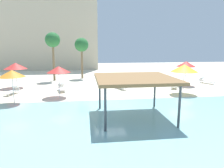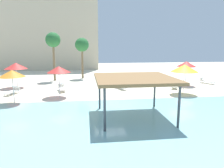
{
  "view_description": "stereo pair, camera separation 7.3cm",
  "coord_description": "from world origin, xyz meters",
  "px_view_note": "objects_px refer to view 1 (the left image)",
  "views": [
    {
      "loc": [
        -1.91,
        -15.23,
        4.49
      ],
      "look_at": [
        0.33,
        2.0,
        1.3
      ],
      "focal_mm": 33.13,
      "sensor_mm": 36.0,
      "label": 1
    },
    {
      "loc": [
        -1.84,
        -15.24,
        4.49
      ],
      "look_at": [
        0.33,
        2.0,
        1.3
      ],
      "focal_mm": 33.13,
      "sensor_mm": 36.0,
      "label": 2
    }
  ],
  "objects_px": {
    "beach_umbrella_orange_0": "(12,74)",
    "lounge_chair_4": "(61,88)",
    "lounge_chair_2": "(12,91)",
    "lounge_chair_1": "(206,81)",
    "shade_pavilion": "(135,79)",
    "beach_umbrella_red_5": "(59,69)",
    "palm_tree_1": "(53,41)",
    "lounge_chair_3": "(120,86)",
    "beach_umbrella_red_1": "(15,66)",
    "beach_umbrella_red_3": "(186,64)",
    "lounge_chair_0": "(174,85)",
    "beach_umbrella_yellow_2": "(184,68)",
    "palm_tree_0": "(82,46)"
  },
  "relations": [
    {
      "from": "beach_umbrella_red_1",
      "to": "lounge_chair_3",
      "type": "xyz_separation_m",
      "value": [
        11.16,
        -2.19,
        -2.05
      ]
    },
    {
      "from": "lounge_chair_0",
      "to": "shade_pavilion",
      "type": "bearing_deg",
      "value": -14.05
    },
    {
      "from": "lounge_chair_1",
      "to": "lounge_chair_3",
      "type": "height_order",
      "value": "same"
    },
    {
      "from": "beach_umbrella_yellow_2",
      "to": "beach_umbrella_red_3",
      "type": "xyz_separation_m",
      "value": [
        2.23,
        4.07,
        0.02
      ]
    },
    {
      "from": "shade_pavilion",
      "to": "lounge_chair_2",
      "type": "xyz_separation_m",
      "value": [
        -9.92,
        7.78,
        -2.13
      ]
    },
    {
      "from": "beach_umbrella_red_3",
      "to": "lounge_chair_1",
      "type": "bearing_deg",
      "value": 15.48
    },
    {
      "from": "beach_umbrella_red_3",
      "to": "lounge_chair_0",
      "type": "bearing_deg",
      "value": -143.94
    },
    {
      "from": "palm_tree_1",
      "to": "shade_pavilion",
      "type": "bearing_deg",
      "value": -65.3
    },
    {
      "from": "beach_umbrella_red_5",
      "to": "lounge_chair_3",
      "type": "height_order",
      "value": "beach_umbrella_red_5"
    },
    {
      "from": "beach_umbrella_yellow_2",
      "to": "beach_umbrella_red_5",
      "type": "bearing_deg",
      "value": 178.25
    },
    {
      "from": "lounge_chair_2",
      "to": "lounge_chair_3",
      "type": "bearing_deg",
      "value": 112.9
    },
    {
      "from": "lounge_chair_0",
      "to": "lounge_chair_2",
      "type": "distance_m",
      "value": 16.48
    },
    {
      "from": "lounge_chair_0",
      "to": "lounge_chair_2",
      "type": "xyz_separation_m",
      "value": [
        -16.46,
        -0.85,
        0.0
      ]
    },
    {
      "from": "lounge_chair_3",
      "to": "palm_tree_0",
      "type": "height_order",
      "value": "palm_tree_0"
    },
    {
      "from": "shade_pavilion",
      "to": "beach_umbrella_red_5",
      "type": "relative_size",
      "value": 1.74
    },
    {
      "from": "beach_umbrella_orange_0",
      "to": "lounge_chair_4",
      "type": "xyz_separation_m",
      "value": [
        3.26,
        4.1,
        -2.05
      ]
    },
    {
      "from": "beach_umbrella_orange_0",
      "to": "beach_umbrella_red_5",
      "type": "height_order",
      "value": "beach_umbrella_red_5"
    },
    {
      "from": "lounge_chair_4",
      "to": "lounge_chair_2",
      "type": "bearing_deg",
      "value": -90.84
    },
    {
      "from": "beach_umbrella_red_3",
      "to": "lounge_chair_2",
      "type": "height_order",
      "value": "beach_umbrella_red_3"
    },
    {
      "from": "shade_pavilion",
      "to": "beach_umbrella_red_1",
      "type": "bearing_deg",
      "value": 133.28
    },
    {
      "from": "beach_umbrella_red_5",
      "to": "lounge_chair_1",
      "type": "relative_size",
      "value": 1.39
    },
    {
      "from": "lounge_chair_1",
      "to": "lounge_chair_2",
      "type": "xyz_separation_m",
      "value": [
        -21.51,
        -3.12,
        0.0
      ]
    },
    {
      "from": "beach_umbrella_yellow_2",
      "to": "palm_tree_0",
      "type": "bearing_deg",
      "value": 131.32
    },
    {
      "from": "lounge_chair_0",
      "to": "lounge_chair_4",
      "type": "relative_size",
      "value": 1.0
    },
    {
      "from": "lounge_chair_0",
      "to": "lounge_chair_4",
      "type": "height_order",
      "value": "same"
    },
    {
      "from": "beach_umbrella_yellow_2",
      "to": "lounge_chair_1",
      "type": "distance_m",
      "value": 7.59
    },
    {
      "from": "lounge_chair_4",
      "to": "lounge_chair_3",
      "type": "bearing_deg",
      "value": 81.72
    },
    {
      "from": "beach_umbrella_red_5",
      "to": "lounge_chair_1",
      "type": "xyz_separation_m",
      "value": [
        16.96,
        4.58,
        -2.13
      ]
    },
    {
      "from": "shade_pavilion",
      "to": "beach_umbrella_red_5",
      "type": "distance_m",
      "value": 8.29
    },
    {
      "from": "beach_umbrella_red_3",
      "to": "beach_umbrella_yellow_2",
      "type": "bearing_deg",
      "value": -118.75
    },
    {
      "from": "lounge_chair_3",
      "to": "lounge_chair_4",
      "type": "bearing_deg",
      "value": -103.94
    },
    {
      "from": "beach_umbrella_red_5",
      "to": "lounge_chair_0",
      "type": "distance_m",
      "value": 12.31
    },
    {
      "from": "beach_umbrella_red_1",
      "to": "lounge_chair_4",
      "type": "height_order",
      "value": "beach_umbrella_red_1"
    },
    {
      "from": "lounge_chair_3",
      "to": "palm_tree_1",
      "type": "xyz_separation_m",
      "value": [
        -7.72,
        6.43,
        4.81
      ]
    },
    {
      "from": "lounge_chair_2",
      "to": "beach_umbrella_orange_0",
      "type": "bearing_deg",
      "value": 36.45
    },
    {
      "from": "lounge_chair_0",
      "to": "palm_tree_0",
      "type": "xyz_separation_m",
      "value": [
        -9.99,
        8.35,
        4.23
      ]
    },
    {
      "from": "lounge_chair_1",
      "to": "lounge_chair_4",
      "type": "relative_size",
      "value": 1.0
    },
    {
      "from": "lounge_chair_3",
      "to": "shade_pavilion",
      "type": "bearing_deg",
      "value": -21.33
    },
    {
      "from": "shade_pavilion",
      "to": "lounge_chair_2",
      "type": "bearing_deg",
      "value": 141.88
    },
    {
      "from": "palm_tree_1",
      "to": "lounge_chair_2",
      "type": "bearing_deg",
      "value": -110.28
    },
    {
      "from": "beach_umbrella_orange_0",
      "to": "palm_tree_1",
      "type": "distance_m",
      "value": 11.35
    },
    {
      "from": "shade_pavilion",
      "to": "lounge_chair_1",
      "type": "xyz_separation_m",
      "value": [
        11.6,
        10.9,
        -2.13
      ]
    },
    {
      "from": "beach_umbrella_red_3",
      "to": "palm_tree_1",
      "type": "bearing_deg",
      "value": 160.89
    },
    {
      "from": "lounge_chair_2",
      "to": "beach_umbrella_red_3",
      "type": "bearing_deg",
      "value": 113.35
    },
    {
      "from": "beach_umbrella_red_1",
      "to": "palm_tree_1",
      "type": "bearing_deg",
      "value": 51.02
    },
    {
      "from": "shade_pavilion",
      "to": "beach_umbrella_red_3",
      "type": "distance_m",
      "value": 13.12
    },
    {
      "from": "beach_umbrella_red_5",
      "to": "palm_tree_1",
      "type": "relative_size",
      "value": 0.44
    },
    {
      "from": "beach_umbrella_yellow_2",
      "to": "lounge_chair_1",
      "type": "bearing_deg",
      "value": 42.6
    },
    {
      "from": "beach_umbrella_red_1",
      "to": "beach_umbrella_yellow_2",
      "type": "relative_size",
      "value": 0.97
    },
    {
      "from": "lounge_chair_0",
      "to": "lounge_chair_4",
      "type": "bearing_deg",
      "value": -66.88
    }
  ]
}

